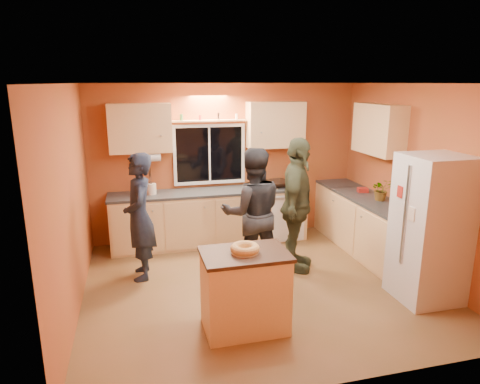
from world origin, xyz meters
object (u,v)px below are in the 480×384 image
object	(u,v)px
refrigerator	(431,229)
person_left	(140,217)
island	(245,290)
person_center	(253,213)
person_right	(297,206)

from	to	relation	value
refrigerator	person_left	world-z (taller)	refrigerator
island	person_left	bearing A→B (deg)	122.99
person_center	person_right	xyz separation A→B (m)	(0.64, 0.01, 0.06)
refrigerator	person_right	distance (m)	1.73
person_left	person_right	xyz separation A→B (m)	(2.13, -0.28, 0.08)
refrigerator	person_left	size ratio (longest dim) A/B	1.04
person_left	refrigerator	bearing A→B (deg)	66.56
island	person_left	size ratio (longest dim) A/B	0.53
person_left	person_right	size ratio (longest dim) A/B	0.91
person_center	person_right	size ratio (longest dim) A/B	0.94
refrigerator	island	size ratio (longest dim) A/B	1.96
person_left	person_right	bearing A→B (deg)	82.63
island	person_left	world-z (taller)	person_left
refrigerator	person_right	world-z (taller)	person_right
refrigerator	person_right	size ratio (longest dim) A/B	0.95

